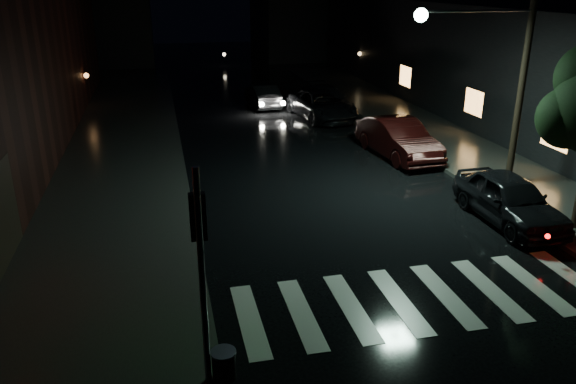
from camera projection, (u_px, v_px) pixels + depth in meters
ground at (307, 326)px, 12.39m from camera, size 120.00×120.00×0.00m
sidewalk_left at (112, 156)px, 24.07m from camera, size 6.00×44.00×0.15m
sidewalk_right at (433, 135)px, 27.21m from camera, size 4.00×44.00×0.15m
building_right at (520, 59)px, 31.28m from camera, size 10.00×40.00×6.00m
building_far_left at (70, 17)px, 49.88m from camera, size 14.00×10.00×8.00m
building_far_right at (329, 19)px, 55.07m from camera, size 14.00×10.00×7.00m
crosswalk at (422, 298)px, 13.47m from camera, size 9.00×3.00×0.01m
signal_pole_corner at (213, 314)px, 10.06m from camera, size 0.68×0.61×4.20m
utility_pole at (508, 60)px, 18.98m from camera, size 4.92×0.44×8.00m
parked_car_a at (509, 199)px, 17.46m from camera, size 1.81×4.47×1.52m
parked_car_b at (398, 138)px, 23.87m from camera, size 2.21×5.13×1.64m
parked_car_c at (325, 100)px, 31.99m from camera, size 2.44×5.18×1.46m
parked_car_d at (322, 105)px, 30.56m from camera, size 3.15×5.61×1.48m
oncoming_car at (263, 96)px, 33.42m from camera, size 1.64×4.15×1.34m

